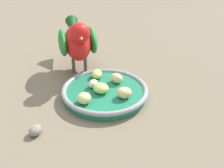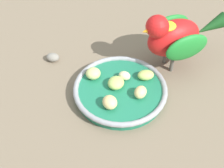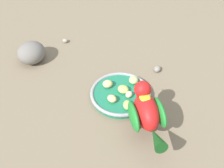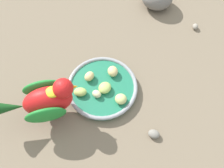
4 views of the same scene
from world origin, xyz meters
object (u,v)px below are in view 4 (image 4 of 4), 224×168
(apple_piece_0, at_px, (105,88))
(pebble_0, at_px, (154,134))
(parrot, at_px, (46,100))
(pebble_1, at_px, (195,27))
(apple_piece_5, at_px, (112,71))
(apple_piece_3, at_px, (79,91))
(apple_piece_4, at_px, (97,94))
(feeding_bowl, at_px, (102,88))
(apple_piece_2, at_px, (88,77))
(apple_piece_1, at_px, (121,99))

(apple_piece_0, bearing_deg, pebble_0, -80.15)
(parrot, distance_m, pebble_1, 0.52)
(apple_piece_5, relative_size, pebble_0, 1.09)
(apple_piece_3, distance_m, parrot, 0.10)
(apple_piece_0, height_order, apple_piece_4, apple_piece_0)
(feeding_bowl, bearing_deg, apple_piece_2, 113.73)
(feeding_bowl, height_order, pebble_0, feeding_bowl)
(apple_piece_4, bearing_deg, feeding_bowl, 26.76)
(apple_piece_0, height_order, apple_piece_2, apple_piece_2)
(apple_piece_3, bearing_deg, pebble_1, -1.73)
(apple_piece_1, bearing_deg, apple_piece_4, 130.19)
(apple_piece_0, height_order, apple_piece_1, apple_piece_1)
(apple_piece_1, relative_size, apple_piece_2, 1.03)
(feeding_bowl, xyz_separation_m, pebble_1, (0.37, 0.01, -0.00))
(pebble_0, bearing_deg, apple_piece_4, 108.75)
(apple_piece_0, relative_size, apple_piece_4, 1.42)
(pebble_1, bearing_deg, pebble_0, -150.45)
(apple_piece_0, bearing_deg, apple_piece_4, -175.72)
(apple_piece_2, xyz_separation_m, pebble_0, (0.05, -0.23, -0.02))
(parrot, relative_size, pebble_1, 9.51)
(apple_piece_3, bearing_deg, apple_piece_0, -28.48)
(apple_piece_3, height_order, parrot, parrot)
(apple_piece_1, height_order, parrot, parrot)
(apple_piece_4, bearing_deg, apple_piece_0, 4.28)
(pebble_1, bearing_deg, apple_piece_0, -176.92)
(feeding_bowl, bearing_deg, apple_piece_5, 22.34)
(apple_piece_3, bearing_deg, pebble_0, -66.22)
(apple_piece_1, bearing_deg, pebble_1, 11.53)
(apple_piece_2, distance_m, parrot, 0.14)
(apple_piece_1, bearing_deg, parrot, 152.69)
(apple_piece_5, height_order, pebble_0, apple_piece_5)
(apple_piece_2, distance_m, pebble_1, 0.39)
(apple_piece_3, bearing_deg, apple_piece_2, 27.00)
(apple_piece_2, distance_m, pebble_0, 0.23)
(pebble_0, bearing_deg, apple_piece_3, 113.78)
(apple_piece_5, xyz_separation_m, parrot, (-0.20, 0.00, 0.05))
(apple_piece_2, xyz_separation_m, pebble_1, (0.39, -0.03, -0.02))
(apple_piece_3, distance_m, pebble_0, 0.22)
(apple_piece_4, relative_size, apple_piece_5, 0.79)
(apple_piece_2, bearing_deg, apple_piece_4, -98.48)
(apple_piece_5, distance_m, pebble_1, 0.32)
(apple_piece_5, bearing_deg, apple_piece_3, 179.17)
(feeding_bowl, height_order, apple_piece_1, apple_piece_1)
(parrot, height_order, pebble_1, parrot)
(apple_piece_3, bearing_deg, feeding_bowl, -19.76)
(apple_piece_3, bearing_deg, apple_piece_1, -48.61)
(pebble_1, bearing_deg, parrot, 178.67)
(apple_piece_1, relative_size, parrot, 0.16)
(apple_piece_0, bearing_deg, apple_piece_5, 33.53)
(feeding_bowl, height_order, apple_piece_3, apple_piece_3)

